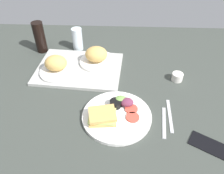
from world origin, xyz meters
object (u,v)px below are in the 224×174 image
Objects in this scene: bread_plate_far at (97,57)px; espresso_cup at (177,77)px; bread_plate_near at (57,66)px; soda_bottle at (40,37)px; fork at (164,122)px; plate_with_salad at (115,114)px; cell_phone at (209,145)px; drinking_glass at (77,39)px; serving_tray at (79,69)px; knife at (170,115)px.

espresso_cup is at bearing -15.20° from bread_plate_far.
soda_bottle is at bearing 123.02° from bread_plate_near.
soda_bottle reaches higher than fork.
plate_with_salad is at bearing -73.40° from bread_plate_far.
cell_phone is at bearing -82.31° from espresso_cup.
soda_bottle reaches higher than espresso_cup.
drinking_glass reaches higher than bread_plate_far.
serving_tray is 2.45× the size of soda_bottle.
espresso_cup is at bearing -7.24° from serving_tray.
soda_bottle is 86.26cm from knife.
cell_phone is at bearing -117.65° from fork.
espresso_cup is (42.22, -11.47, -3.37)cm from bread_plate_far.
knife is (3.00, 4.00, 0.00)cm from fork.
cell_phone is at bearing -48.04° from drinking_glass.
espresso_cup reaches higher than cell_phone.
espresso_cup is (55.58, -28.13, -4.73)cm from drinking_glass.
drinking_glass is 72.04cm from knife.
bread_plate_far is 37.57cm from soda_bottle.
serving_tray is 12.31cm from bread_plate_near.
serving_tray is at bearing -79.63° from drinking_glass.
drinking_glass is 0.73× the size of soda_bottle.
cell_phone reaches higher than knife.
bread_plate_near is at bearing 178.01° from espresso_cup.
knife is at bearing -35.53° from soda_bottle.
bread_plate_near is 1.14× the size of fork.
bread_plate_far is at bearing 24.90° from bread_plate_near.
plate_with_salad is at bearing -48.10° from soda_bottle.
bread_plate_near is 62.38cm from espresso_cup.
serving_tray is at bearing 172.76° from espresso_cup.
bread_plate_far is 1.42× the size of cell_phone.
bread_plate_near is 27.48cm from soda_bottle.
drinking_glass is at bearing 153.15° from espresso_cup.
bread_plate_near is 1.06× the size of soda_bottle.
espresso_cup is 0.33× the size of fork.
bread_plate_near is at bearing -56.98° from soda_bottle.
serving_tray is 2.20× the size of bread_plate_far.
plate_with_salad reaches higher than fork.
knife is (-7.25, -24.90, -1.75)cm from espresso_cup.
bread_plate_near is 1.35× the size of cell_phone.
bread_plate_far reaches higher than fork.
serving_tray is at bearing -152.44° from bread_plate_far.
espresso_cup is 30.71cm from fork.
bread_plate_near is 60.78cm from fork.
espresso_cup is at bearing 127.99° from cell_phone.
drinking_glass is 0.71× the size of knife.
soda_bottle is at bearing -171.62° from drinking_glass.
knife is at bearing 160.86° from cell_phone.
bread_plate_far reaches higher than plate_with_salad.
serving_tray is 52.06cm from espresso_cup.
espresso_cup is at bearing -17.95° from soda_bottle.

